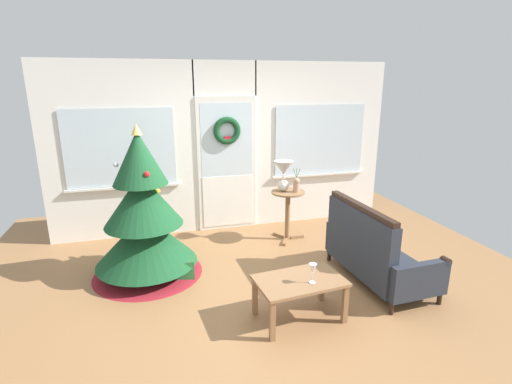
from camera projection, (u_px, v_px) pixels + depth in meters
The scene contains 10 objects.
ground_plane at pixel (265, 291), 4.33m from camera, with size 6.76×6.76×0.00m, color #996B42.
back_wall_with_door at pixel (226, 148), 5.90m from camera, with size 5.20×0.19×2.55m.
christmas_tree at pixel (144, 221), 4.54m from camera, with size 1.30×1.30×1.81m.
settee_sofa at pixel (373, 252), 4.45m from camera, with size 0.78×1.44×0.96m.
side_table at pixel (288, 206), 5.61m from camera, with size 0.50×0.48×0.74m.
table_lamp at pixel (284, 172), 5.49m from camera, with size 0.28×0.28×0.44m.
flower_vase at pixel (296, 184), 5.49m from camera, with size 0.11×0.10×0.35m.
coffee_table at pixel (300, 285), 3.74m from camera, with size 0.89×0.60×0.43m.
wine_glass at pixel (313, 269), 3.63m from camera, with size 0.08×0.08×0.20m.
gift_box at pixel (184, 268), 4.61m from camera, with size 0.23×0.21×0.23m, color #266633.
Camera 1 is at (-1.12, -3.69, 2.26)m, focal length 27.21 mm.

